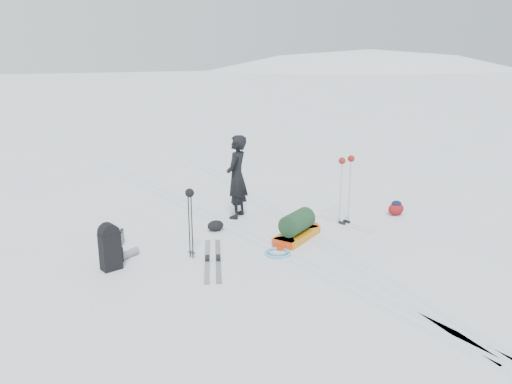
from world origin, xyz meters
The scene contains 14 objects.
ground centered at (0.00, 0.00, 0.00)m, with size 200.00×200.00×0.00m, color white.
snow_hill_backdrop centered at (62.69, 84.02, -69.02)m, with size 359.50×192.00×162.45m.
ski_tracks centered at (0.61, 0.88, 0.00)m, with size 3.38×17.97×0.01m.
skier centered at (0.40, 1.62, 0.93)m, with size 0.68×0.45×1.87m, color black.
pulk_sled centered at (0.72, -0.23, 0.22)m, with size 1.53×1.02×0.57m.
expedition_rucksack centered at (-2.80, 0.30, 0.38)m, with size 0.81×0.65×0.83m.
ski_poles_black centered at (-1.46, 0.01, 1.06)m, with size 0.16×0.19×1.30m.
ski_poles_silver centered at (2.25, 0.10, 1.23)m, with size 0.46×0.21×1.46m.
touring_skis_grey centered at (-1.20, -0.31, 0.02)m, with size 1.14×1.88×0.07m.
touring_skis_white centered at (2.15, -0.02, 0.01)m, with size 0.49×1.59×0.06m.
rope_coil centered at (-0.04, -0.68, 0.03)m, with size 0.54×0.54×0.06m.
small_daypack centered at (3.58, -0.17, 0.16)m, with size 0.43×0.35×0.34m.
thermos_pair centered at (-2.33, 1.35, 0.14)m, with size 0.18×0.29×0.29m.
stuff_sack centered at (-0.44, 1.06, 0.11)m, with size 0.41×0.35×0.22m.
Camera 1 is at (-4.89, -7.76, 3.55)m, focal length 35.00 mm.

